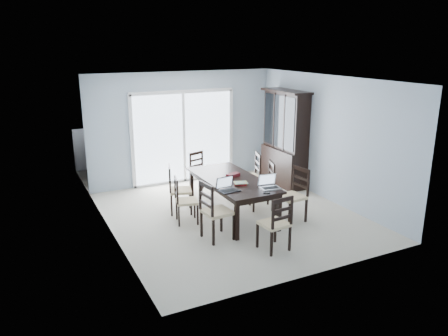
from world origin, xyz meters
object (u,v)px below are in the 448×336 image
(chair_left_mid, at_px, (182,195))
(cell_phone, at_px, (267,193))
(chair_end_far, at_px, (199,168))
(laptop_dark, at_px, (229,188))
(chair_right_near, at_px, (296,189))
(chair_end_near, at_px, (278,218))
(laptop_silver, at_px, (270,185))
(hot_tub, at_px, (145,154))
(chair_right_mid, at_px, (266,180))
(chair_left_near, at_px, (212,205))
(china_hutch, at_px, (285,139))
(chair_left_far, at_px, (176,184))
(dining_table, at_px, (232,182))
(chair_right_far, at_px, (253,171))
(game_box, at_px, (233,175))

(chair_left_mid, xyz_separation_m, cell_phone, (1.12, -1.11, 0.22))
(chair_end_far, height_order, laptop_dark, chair_end_far)
(chair_right_near, height_order, cell_phone, chair_right_near)
(chair_end_near, relative_size, laptop_dark, 2.99)
(cell_phone, bearing_deg, laptop_silver, 68.43)
(hot_tub, bearing_deg, chair_right_mid, -67.15)
(chair_left_near, bearing_deg, chair_end_far, 155.83)
(china_hutch, distance_m, chair_right_near, 2.26)
(china_hutch, distance_m, chair_left_near, 3.50)
(chair_left_far, relative_size, laptop_silver, 2.99)
(chair_right_mid, height_order, laptop_dark, chair_right_mid)
(dining_table, bearing_deg, laptop_silver, -67.63)
(chair_right_near, distance_m, cell_phone, 0.89)
(chair_left_mid, bearing_deg, chair_end_near, 41.28)
(chair_end_far, bearing_deg, chair_right_mid, 98.01)
(chair_left_near, bearing_deg, laptop_silver, 83.34)
(chair_left_near, distance_m, chair_end_far, 2.55)
(dining_table, relative_size, chair_right_far, 1.95)
(dining_table, xyz_separation_m, china_hutch, (2.02, 1.25, 0.40))
(chair_left_near, height_order, chair_right_far, chair_left_near)
(laptop_silver, bearing_deg, china_hutch, 57.56)
(chair_left_mid, relative_size, chair_end_far, 0.98)
(chair_end_far, distance_m, game_box, 1.54)
(chair_left_mid, height_order, hot_tub, hot_tub)
(chair_left_mid, xyz_separation_m, chair_end_far, (1.00, 1.51, 0.01))
(chair_end_near, xyz_separation_m, chair_end_far, (0.06, 3.27, -0.03))
(chair_left_far, height_order, chair_end_far, chair_left_far)
(chair_end_far, height_order, laptop_silver, chair_end_far)
(china_hutch, bearing_deg, chair_end_near, -125.40)
(chair_left_near, distance_m, game_box, 1.25)
(china_hutch, distance_m, laptop_dark, 3.06)
(chair_left_mid, distance_m, game_box, 1.08)
(chair_left_far, xyz_separation_m, game_box, (0.97, -0.54, 0.20))
(dining_table, distance_m, china_hutch, 2.41)
(chair_left_near, bearing_deg, china_hutch, 120.41)
(laptop_dark, distance_m, cell_phone, 0.65)
(chair_left_near, relative_size, chair_right_mid, 1.07)
(chair_left_far, distance_m, chair_end_far, 1.34)
(chair_end_near, xyz_separation_m, laptop_dark, (-0.34, 1.03, 0.23))
(chair_left_near, bearing_deg, chair_left_mid, -173.86)
(dining_table, height_order, chair_left_near, chair_left_near)
(chair_right_far, xyz_separation_m, chair_end_far, (-0.86, 0.87, -0.05))
(dining_table, relative_size, chair_right_mid, 1.98)
(laptop_silver, height_order, hot_tub, hot_tub)
(cell_phone, bearing_deg, chair_left_far, 146.63)
(chair_right_near, relative_size, chair_end_far, 1.13)
(chair_end_near, bearing_deg, chair_end_far, 83.08)
(chair_right_far, xyz_separation_m, chair_end_near, (-0.93, -2.40, -0.02))
(chair_right_near, distance_m, laptop_dark, 1.37)
(cell_phone, bearing_deg, chair_right_mid, 82.62)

